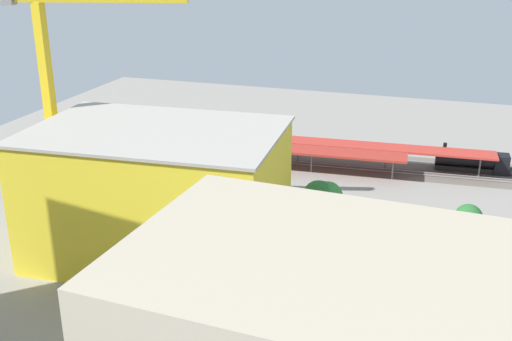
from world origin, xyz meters
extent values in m
plane|color=gray|center=(0.00, 0.00, 0.00)|extent=(159.71, 159.71, 0.00)
cube|color=#665E54|center=(0.00, -20.57, 0.00)|extent=(100.50, 20.27, 0.01)
cube|color=#424244|center=(0.00, 4.81, 0.00)|extent=(100.19, 15.32, 0.01)
cube|color=#9E9EA8|center=(0.00, -24.27, 0.18)|extent=(99.62, 6.45, 0.12)
cube|color=#9E9EA8|center=(0.00, -22.83, 0.18)|extent=(99.62, 6.45, 0.12)
cube|color=#9E9EA8|center=(0.00, -18.31, 0.18)|extent=(99.62, 6.45, 0.12)
cube|color=#9E9EA8|center=(0.00, -16.87, 0.18)|extent=(99.62, 6.45, 0.12)
cube|color=#A82D23|center=(9.15, -12.98, 4.32)|extent=(50.97, 8.58, 0.42)
cylinder|color=slate|center=(-13.64, -14.43, 2.06)|extent=(0.30, 0.30, 4.11)
cylinder|color=slate|center=(1.55, -13.46, 2.06)|extent=(0.30, 0.30, 4.11)
cylinder|color=slate|center=(16.74, -12.50, 2.06)|extent=(0.30, 0.30, 4.11)
cylinder|color=slate|center=(31.93, -11.53, 2.06)|extent=(0.30, 0.30, 4.11)
cube|color=#B73328|center=(-3.12, -19.10, 4.35)|extent=(57.89, 8.54, 0.39)
cylinder|color=slate|center=(-29.03, -20.74, 2.08)|extent=(0.30, 0.30, 4.15)
cylinder|color=slate|center=(-11.76, -19.65, 2.08)|extent=(0.30, 0.30, 4.15)
cylinder|color=slate|center=(5.52, -18.55, 2.08)|extent=(0.30, 0.30, 4.15)
cylinder|color=slate|center=(22.79, -17.45, 2.08)|extent=(0.30, 0.30, 4.15)
cube|color=black|center=(-28.26, -23.55, 0.50)|extent=(14.89, 3.50, 1.00)
cylinder|color=black|center=(-26.93, -23.46, 2.43)|extent=(12.25, 3.62, 2.86)
cube|color=black|center=(-32.97, -23.85, 1.88)|extent=(2.85, 3.22, 3.75)
cylinder|color=black|center=(-22.40, -23.18, 4.56)|extent=(0.70, 0.70, 1.40)
cube|color=black|center=(27.64, -17.59, 0.30)|extent=(17.32, 3.53, 0.60)
cube|color=#384C72|center=(27.64, -17.59, 2.45)|extent=(19.26, 4.26, 3.69)
cylinder|color=#273550|center=(27.64, -17.59, 4.54)|extent=(18.50, 4.22, 3.06)
cube|color=black|center=(-13.64, 1.24, 0.15)|extent=(3.91, 1.95, 0.30)
cube|color=silver|center=(-13.64, 1.24, 0.67)|extent=(4.64, 2.05, 0.74)
cube|color=#1E2328|center=(-13.64, 1.24, 1.39)|extent=(2.62, 1.75, 0.70)
cube|color=black|center=(-5.80, 1.81, 0.15)|extent=(3.77, 2.15, 0.30)
cube|color=silver|center=(-5.80, 1.81, 0.69)|extent=(4.47, 2.29, 0.78)
cube|color=#1E2328|center=(-5.80, 1.81, 1.40)|extent=(2.56, 1.89, 0.64)
cube|color=black|center=(0.42, 1.65, 0.15)|extent=(4.08, 2.16, 0.30)
cube|color=gray|center=(0.42, 1.65, 0.66)|extent=(4.83, 2.30, 0.71)
cube|color=#1E2328|center=(0.42, 1.65, 1.36)|extent=(2.76, 1.89, 0.69)
cube|color=black|center=(7.87, 1.10, 0.15)|extent=(3.90, 1.87, 0.30)
cube|color=maroon|center=(7.87, 1.10, 0.74)|extent=(4.63, 1.97, 0.87)
cube|color=#1E2328|center=(7.87, 1.10, 1.47)|extent=(2.62, 1.67, 0.60)
cube|color=black|center=(14.31, 1.36, 0.15)|extent=(3.68, 1.87, 0.30)
cube|color=gray|center=(14.31, 1.36, 0.71)|extent=(4.38, 1.96, 0.83)
cube|color=#1E2328|center=(14.31, 1.36, 1.44)|extent=(2.46, 1.69, 0.62)
cube|color=black|center=(21.45, 1.81, 0.15)|extent=(3.77, 2.02, 0.30)
cube|color=navy|center=(21.45, 1.81, 0.72)|extent=(4.46, 2.16, 0.84)
cube|color=#1E2328|center=(21.45, 1.81, 1.44)|extent=(2.56, 1.76, 0.62)
cube|color=black|center=(28.54, 1.81, 0.15)|extent=(3.66, 1.82, 0.30)
cube|color=navy|center=(28.54, 1.81, 0.71)|extent=(4.35, 1.90, 0.82)
cube|color=#1E2328|center=(28.54, 1.81, 1.38)|extent=(2.45, 1.64, 0.53)
cube|color=black|center=(35.01, 2.06, 0.15)|extent=(3.75, 2.01, 0.30)
cube|color=gray|center=(35.01, 2.06, 0.70)|extent=(4.44, 2.14, 0.79)
cube|color=#1E2328|center=(35.01, 2.06, 1.40)|extent=(2.54, 1.76, 0.61)
cube|color=yellow|center=(14.36, 24.87, 8.95)|extent=(34.13, 23.97, 17.91)
cube|color=#ADA89E|center=(14.36, 24.87, 18.11)|extent=(34.77, 24.60, 0.40)
cube|color=gray|center=(34.11, 19.86, 0.60)|extent=(3.60, 3.60, 1.20)
cube|color=yellow|center=(34.11, 19.86, 16.82)|extent=(1.40, 1.40, 33.64)
cube|color=black|center=(28.64, 7.76, 0.25)|extent=(8.24, 2.20, 0.50)
cube|color=silver|center=(27.54, 7.77, 1.82)|extent=(6.04, 2.41, 2.63)
cube|color=silver|center=(31.65, 7.72, 1.64)|extent=(2.22, 2.37, 2.28)
cylinder|color=brown|center=(-6.14, 9.02, 1.64)|extent=(0.55, 0.55, 3.27)
sphere|color=#38843D|center=(-6.14, 9.02, 4.94)|extent=(4.75, 4.75, 4.75)
cylinder|color=brown|center=(19.98, 9.97, 1.34)|extent=(0.41, 0.41, 2.68)
sphere|color=#2D7233|center=(19.98, 9.97, 4.27)|extent=(4.52, 4.52, 4.52)
cylinder|color=brown|center=(-26.79, 8.82, 1.39)|extent=(0.40, 0.40, 2.78)
sphere|color=#28662D|center=(-26.79, 8.82, 4.22)|extent=(4.10, 4.10, 4.10)
cylinder|color=brown|center=(8.16, 9.87, 1.85)|extent=(0.52, 0.52, 3.70)
sphere|color=#2D7233|center=(8.16, 9.87, 5.18)|extent=(4.24, 4.24, 4.24)
cylinder|color=brown|center=(-4.93, 9.72, 1.64)|extent=(0.43, 0.43, 3.28)
sphere|color=#28662D|center=(-4.93, 9.72, 5.06)|extent=(5.07, 5.07, 5.07)
cylinder|color=#333333|center=(19.04, 9.11, 2.62)|extent=(0.16, 0.16, 5.25)
cube|color=black|center=(19.04, 9.11, 5.70)|extent=(0.36, 0.36, 0.90)
sphere|color=red|center=(19.26, 9.11, 6.00)|extent=(0.20, 0.20, 0.20)
camera|label=1|loc=(-22.54, 94.79, 41.78)|focal=43.11mm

